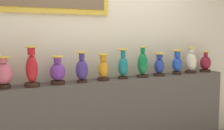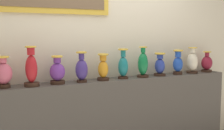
{
  "view_description": "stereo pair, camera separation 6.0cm",
  "coord_description": "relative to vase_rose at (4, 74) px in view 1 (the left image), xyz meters",
  "views": [
    {
      "loc": [
        -1.62,
        -3.05,
        1.53
      ],
      "look_at": [
        0.0,
        0.0,
        1.15
      ],
      "focal_mm": 46.97,
      "sensor_mm": 36.0,
      "label": 1
    },
    {
      "loc": [
        -1.56,
        -3.08,
        1.53
      ],
      "look_at": [
        0.0,
        0.0,
        1.15
      ],
      "focal_mm": 46.97,
      "sensor_mm": 36.0,
      "label": 2
    }
  ],
  "objects": [
    {
      "name": "vase_emerald",
      "position": [
        1.64,
        -0.02,
        0.02
      ],
      "size": [
        0.15,
        0.15,
        0.38
      ],
      "color": "#382319",
      "rests_on": "display_shelf"
    },
    {
      "name": "vase_amber",
      "position": [
        1.09,
        -0.02,
        -0.01
      ],
      "size": [
        0.14,
        0.14,
        0.31
      ],
      "color": "#382319",
      "rests_on": "display_shelf"
    },
    {
      "name": "vase_teal",
      "position": [
        1.37,
        -0.01,
        0.01
      ],
      "size": [
        0.12,
        0.12,
        0.36
      ],
      "color": "#382319",
      "rests_on": "display_shelf"
    },
    {
      "name": "vase_indigo",
      "position": [
        0.82,
        -0.03,
        0.0
      ],
      "size": [
        0.14,
        0.14,
        0.35
      ],
      "color": "#382319",
      "rests_on": "display_shelf"
    },
    {
      "name": "vase_sapphire",
      "position": [
        2.18,
        -0.03,
        0.01
      ],
      "size": [
        0.13,
        0.13,
        0.33
      ],
      "color": "#382319",
      "rests_on": "display_shelf"
    },
    {
      "name": "vase_cobalt",
      "position": [
        1.9,
        -0.01,
        -0.01
      ],
      "size": [
        0.15,
        0.15,
        0.3
      ],
      "color": "#382319",
      "rests_on": "display_shelf"
    },
    {
      "name": "back_wall",
      "position": [
        1.2,
        0.21,
        0.38
      ],
      "size": [
        5.92,
        0.14,
        2.98
      ],
      "color": "beige",
      "rests_on": "ground_plane"
    },
    {
      "name": "vase_rose",
      "position": [
        0.0,
        0.0,
        0.0
      ],
      "size": [
        0.17,
        0.17,
        0.32
      ],
      "color": "#382319",
      "rests_on": "display_shelf"
    },
    {
      "name": "vase_burgundy",
      "position": [
        2.72,
        -0.0,
        -0.02
      ],
      "size": [
        0.15,
        0.15,
        0.29
      ],
      "color": "#382319",
      "rests_on": "display_shelf"
    },
    {
      "name": "display_shelf",
      "position": [
        1.22,
        0.01,
        -0.64
      ],
      "size": [
        3.34,
        0.29,
        0.98
      ],
      "primitive_type": "cube",
      "color": "#4C4742",
      "rests_on": "ground_plane"
    },
    {
      "name": "vase_ivory",
      "position": [
        2.45,
        -0.01,
        0.01
      ],
      "size": [
        0.15,
        0.15,
        0.36
      ],
      "color": "#382319",
      "rests_on": "display_shelf"
    },
    {
      "name": "vase_violet",
      "position": [
        0.55,
        -0.01,
        -0.01
      ],
      "size": [
        0.16,
        0.16,
        0.31
      ],
      "color": "#382319",
      "rests_on": "display_shelf"
    },
    {
      "name": "vase_crimson",
      "position": [
        0.27,
        -0.03,
        0.03
      ],
      "size": [
        0.16,
        0.16,
        0.42
      ],
      "color": "#382319",
      "rests_on": "display_shelf"
    }
  ]
}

